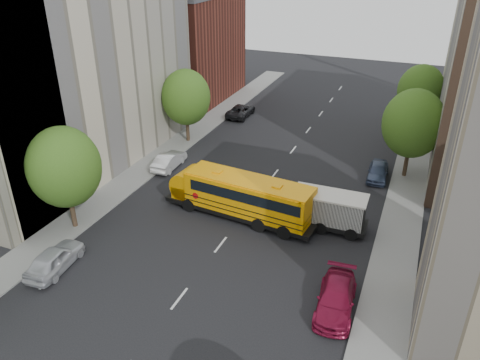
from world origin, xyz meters
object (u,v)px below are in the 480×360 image
Objects in this scene: street_tree_2 at (186,97)px; street_tree_5 at (421,91)px; safari_truck at (323,209)px; parked_car_5 at (399,130)px; street_tree_1 at (64,167)px; street_tree_4 at (413,124)px; school_bus at (239,194)px; parked_car_0 at (55,259)px; parked_car_2 at (241,111)px; parked_car_1 at (169,160)px; parked_car_3 at (336,298)px; parked_car_4 at (378,171)px.

street_tree_2 reaches higher than street_tree_5.
safari_truck is 1.59× the size of parked_car_5.
street_tree_4 reaches higher than street_tree_1.
street_tree_2 is 1.84× the size of parked_car_5.
school_bus is 6.36m from safari_truck.
parked_car_0 is 31.92m from parked_car_2.
street_tree_4 is 1.08× the size of street_tree_5.
parked_car_0 reaches higher than parked_car_1.
street_tree_4 reaches higher than safari_truck.
street_tree_2 is at bearing 146.48° from safari_truck.
school_bus is at bearing -134.51° from parked_car_0.
parked_car_5 is at bearing 53.70° from street_tree_1.
street_tree_2 is 1.51× the size of parked_car_2.
street_tree_4 reaches higher than parked_car_2.
parked_car_5 is (-1.40, -1.96, -4.01)m from street_tree_5.
street_tree_4 is 30.27m from parked_car_0.
street_tree_4 is at bearing 0.00° from street_tree_2.
street_tree_4 is 1.75× the size of parked_car_0.
school_bus reaches higher than parked_car_1.
parked_car_3 is (9.06, -7.40, -1.18)m from school_bus.
safari_truck reaches higher than parked_car_5.
street_tree_1 is 1.86× the size of parked_car_4.
parked_car_3 is at bearing -92.50° from parked_car_4.
street_tree_2 is at bearing 75.93° from parked_car_2.
parked_car_5 is at bearing 83.48° from parked_car_4.
street_tree_5 is 31.64m from parked_car_3.
parked_car_0 is at bearing -174.17° from parked_car_3.
street_tree_5 reaches higher than safari_truck.
school_bus is 2.45× the size of parked_car_2.
street_tree_5 reaches higher than parked_car_3.
street_tree_1 is at bearing -142.43° from parked_car_4.
street_tree_4 is at bearing 28.88° from parked_car_4.
street_tree_2 reaches higher than safari_truck.
parked_car_1 is at bearing 155.37° from school_bus.
street_tree_4 is 12.01m from street_tree_5.
parked_car_1 is (-0.80, 16.09, -0.04)m from parked_car_0.
parked_car_5 is at bearing 84.05° from parked_car_3.
street_tree_1 is 1.03× the size of street_tree_2.
parked_car_0 is at bearing -131.37° from street_tree_4.
parked_car_1 is at bearing 162.95° from safari_truck.
parked_car_1 is (-15.62, 4.60, -0.76)m from safari_truck.
street_tree_4 is 1.79× the size of parked_car_1.
parked_car_0 is (-19.80, -34.49, -3.91)m from street_tree_5.
street_tree_5 is (22.00, 30.00, -0.25)m from street_tree_1.
parked_car_4 is at bearing -93.78° from parked_car_5.
street_tree_1 is 18.00m from street_tree_2.
parked_car_3 is at bearing -33.34° from school_bus.
safari_truck is 18.77m from parked_car_0.
street_tree_2 is at bearing -151.39° from street_tree_5.
street_tree_1 is 28.43m from street_tree_4.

